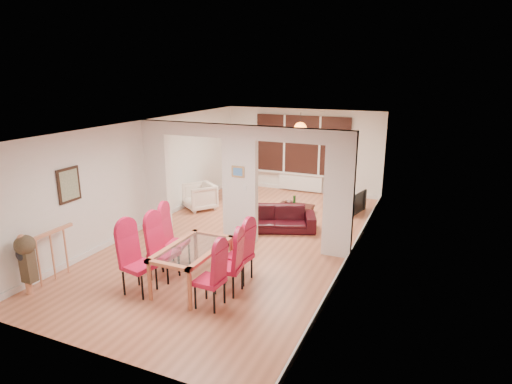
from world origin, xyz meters
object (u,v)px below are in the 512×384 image
Objects in this scene: dining_chair_rb at (228,263)px; armchair at (200,197)px; dining_chair_rc at (239,252)px; dining_chair_la at (139,261)px; bottle at (294,200)px; dining_chair_ra at (209,276)px; television at (355,203)px; dining_table at (193,266)px; sofa at (274,218)px; person at (236,175)px; coffee_table at (296,209)px; dining_chair_lc at (175,240)px; bowl at (288,202)px; dining_chair_lb at (164,250)px.

dining_chair_rb is 1.35× the size of armchair.
dining_chair_la is at bearing -134.85° from dining_chair_rc.
dining_chair_la is at bearing -101.24° from bottle.
dining_chair_ra reaches higher than television.
armchair is at bearing -163.58° from bottle.
dining_chair_la is 1.52m from dining_chair_rb.
dining_table is 0.80× the size of sofa.
dining_table is at bearing 30.54° from person.
coffee_table is at bearing 86.54° from dining_chair_rb.
dining_chair_rb reaches higher than coffee_table.
dining_chair_ra reaches higher than dining_table.
sofa is (-0.31, 3.69, -0.25)m from dining_chair_ra.
dining_chair_lc is at bearing 154.27° from dining_chair_rb.
person is at bearing 90.53° from dining_chair_lc.
sofa is 1.54m from bowl.
dining_chair_lc is 4.50m from person.
armchair is (-2.48, 0.68, 0.07)m from sofa.
dining_chair_lb reaches higher than dining_chair_rb.
dining_chair_la is 1.33m from dining_chair_ra.
television is at bearing 32.37° from sofa.
bottle is at bearing -28.41° from bowl.
dining_chair_ra is at bearing -106.41° from sofa.
dining_chair_la reaches higher than television.
dining_chair_rc is at bearing 25.27° from dining_chair_lb.
dining_chair_lc reaches higher than dining_chair_rb.
person is 3.44m from television.
dining_chair_ra is 1.07× the size of television.
dining_chair_rc is at bearing -85.49° from bottle.
person reaches higher than sofa.
sofa is (0.93, 3.16, -0.28)m from dining_chair_lb.
dining_chair_la is at bearing -101.53° from coffee_table.
dining_chair_lc reaches higher than bowl.
armchair reaches higher than bowl.
sofa is (-0.35, 2.70, -0.26)m from dining_chair_rc.
dining_chair_la reaches higher than coffee_table.
dining_chair_rb is 5.37m from person.
person is at bearing 108.14° from television.
coffee_table is (1.07, 4.15, -0.47)m from dining_chair_lc.
dining_chair_lc is 1.36m from dining_chair_rc.
dining_table is 5.17m from person.
dining_table reaches higher than bottle.
bowl is (0.83, 4.22, -0.33)m from dining_chair_lc.
dining_chair_rb is at bearing 35.40° from dining_chair_la.
dining_chair_rc is (1.28, 0.47, -0.02)m from dining_chair_lb.
coffee_table is (2.54, 0.78, -0.25)m from armchair.
dining_chair_rb is 4.72m from bowl.
bowl is (-0.56, 4.68, -0.29)m from dining_chair_rb.
armchair is 2.45m from bowl.
dining_chair_ra reaches higher than sofa.
television is at bearing 51.63° from dining_chair_lc.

